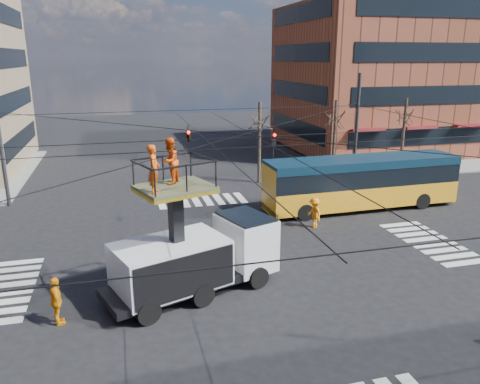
% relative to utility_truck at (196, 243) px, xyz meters
% --- Properties ---
extents(ground, '(120.00, 120.00, 0.00)m').
position_rel_utility_truck_xyz_m(ground, '(2.39, 2.09, -2.06)').
color(ground, black).
rests_on(ground, ground).
extents(sidewalk_ne, '(18.00, 18.00, 0.12)m').
position_rel_utility_truck_xyz_m(sidewalk_ne, '(23.39, 23.09, -2.00)').
color(sidewalk_ne, slate).
rests_on(sidewalk_ne, ground).
extents(crosswalks, '(22.40, 22.40, 0.02)m').
position_rel_utility_truck_xyz_m(crosswalks, '(2.39, 2.09, -2.05)').
color(crosswalks, silver).
rests_on(crosswalks, ground).
extents(building_ne, '(20.06, 16.06, 14.00)m').
position_rel_utility_truck_xyz_m(building_ne, '(24.36, 26.06, 4.95)').
color(building_ne, brown).
rests_on(building_ne, ground).
extents(overhead_network, '(24.24, 24.24, 8.00)m').
position_rel_utility_truck_xyz_m(overhead_network, '(2.31, 2.49, 2.23)').
color(overhead_network, '#2D2D30').
rests_on(overhead_network, ground).
extents(tree_a, '(2.00, 2.00, 6.00)m').
position_rel_utility_truck_xyz_m(tree_a, '(7.39, 15.59, 2.57)').
color(tree_a, '#382B21').
rests_on(tree_a, ground).
extents(tree_b, '(2.00, 2.00, 6.00)m').
position_rel_utility_truck_xyz_m(tree_b, '(13.39, 15.59, 2.57)').
color(tree_b, '#382B21').
rests_on(tree_b, ground).
extents(tree_c, '(2.00, 2.00, 6.00)m').
position_rel_utility_truck_xyz_m(tree_c, '(19.39, 15.59, 2.57)').
color(tree_c, '#382B21').
rests_on(tree_c, ground).
extents(utility_truck, '(7.37, 4.51, 6.26)m').
position_rel_utility_truck_xyz_m(utility_truck, '(0.00, 0.00, 0.00)').
color(utility_truck, black).
rests_on(utility_truck, ground).
extents(city_bus, '(12.22, 2.88, 3.20)m').
position_rel_utility_truck_xyz_m(city_bus, '(11.65, 8.04, -0.33)').
color(city_bus, orange).
rests_on(city_bus, ground).
extents(traffic_cone, '(0.36, 0.36, 0.71)m').
position_rel_utility_truck_xyz_m(traffic_cone, '(-2.97, -1.15, -1.70)').
color(traffic_cone, '#FF600A').
rests_on(traffic_cone, ground).
extents(worker_ground, '(0.69, 1.12, 1.79)m').
position_rel_utility_truck_xyz_m(worker_ground, '(-5.13, -1.18, -1.16)').
color(worker_ground, orange).
rests_on(worker_ground, ground).
extents(flagger, '(0.80, 1.18, 1.69)m').
position_rel_utility_truck_xyz_m(flagger, '(7.50, 5.58, -1.21)').
color(flagger, orange).
rests_on(flagger, ground).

